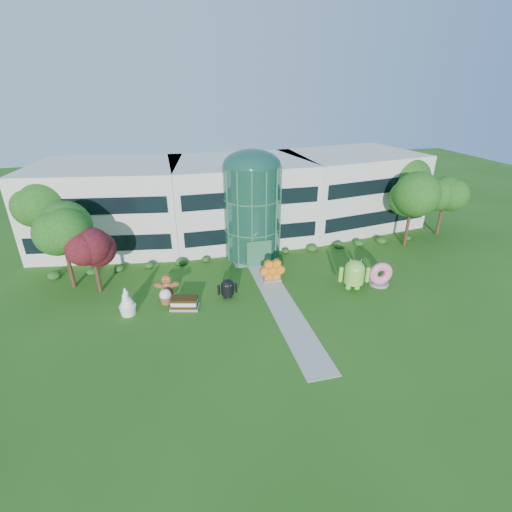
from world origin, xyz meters
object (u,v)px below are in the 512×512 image
object	(u,v)px
android_green	(354,273)
android_black	(227,287)
donut	(380,273)
gingerbread	(167,286)

from	to	relation	value
android_green	android_black	distance (m)	11.68
android_green	android_black	bearing A→B (deg)	-170.10
android_green	android_black	world-z (taller)	android_green
donut	gingerbread	xyz separation A→B (m)	(-19.55, 2.60, -0.06)
donut	android_black	bearing A→B (deg)	-177.22
android_black	donut	distance (m)	14.41
android_green	donut	size ratio (longest dim) A/B	1.42
android_black	gingerbread	size ratio (longest dim) A/B	0.87
android_black	donut	bearing A→B (deg)	-3.89
android_green	donut	xyz separation A→B (m)	(2.77, 0.09, -0.49)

